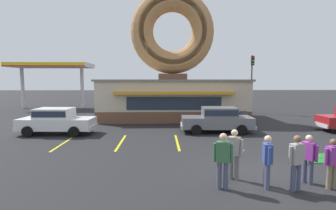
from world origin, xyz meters
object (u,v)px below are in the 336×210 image
pedestrian_leather_jacket_man (308,157)px  traffic_light_pole (252,76)px  pedestrian_blue_sweater_man (234,152)px  pedestrian_clipboard_woman (267,159)px  pedestrian_crossing_woman (296,160)px  golf_ball (333,158)px  pedestrian_beanie_man (332,161)px  pedestrian_hooded_kid (223,158)px  car_white (56,120)px  trash_bin (243,118)px  car_grey (218,119)px

pedestrian_leather_jacket_man → traffic_light_pole: bearing=76.2°
pedestrian_blue_sweater_man → pedestrian_clipboard_woman: bearing=-42.8°
pedestrian_crossing_woman → golf_ball: bearing=43.9°
golf_ball → pedestrian_beanie_man: (-2.04, -2.97, 0.80)m
pedestrian_blue_sweater_man → traffic_light_pole: bearing=69.3°
pedestrian_blue_sweater_man → pedestrian_hooded_kid: size_ratio=0.98×
pedestrian_blue_sweater_man → pedestrian_hooded_kid: 0.96m
pedestrian_leather_jacket_man → pedestrian_clipboard_woman: size_ratio=0.96×
traffic_light_pole → car_white: bearing=-146.8°
pedestrian_blue_sweater_man → traffic_light_pole: traffic_light_pole is taller
car_white → pedestrian_blue_sweater_man: bearing=-40.8°
pedestrian_hooded_kid → pedestrian_clipboard_woman: bearing=1.4°
traffic_light_pole → pedestrian_clipboard_woman: bearing=-107.7°
golf_ball → car_white: 14.74m
car_white → golf_ball: bearing=-21.9°
pedestrian_beanie_man → pedestrian_hooded_kid: bearing=179.0°
trash_bin → golf_ball: bearing=-83.4°
car_grey → pedestrian_leather_jacket_man: size_ratio=2.93×
pedestrian_leather_jacket_man → trash_bin: 11.46m
pedestrian_blue_sweater_man → pedestrian_clipboard_woman: (0.81, -0.75, -0.03)m
car_grey → traffic_light_pole: (5.57, 9.92, 2.84)m
pedestrian_blue_sweater_man → pedestrian_clipboard_woman: pedestrian_blue_sweater_man is taller
pedestrian_leather_jacket_man → pedestrian_clipboard_woman: (-1.46, -0.35, 0.04)m
car_grey → pedestrian_hooded_kid: (-1.72, -8.69, 0.09)m
golf_ball → car_grey: size_ratio=0.01×
pedestrian_blue_sweater_man → pedestrian_leather_jacket_man: pedestrian_blue_sweater_man is taller
pedestrian_leather_jacket_man → traffic_light_pole: traffic_light_pole is taller
pedestrian_blue_sweater_man → pedestrian_leather_jacket_man: (2.27, -0.40, -0.07)m
car_white → pedestrian_clipboard_woman: size_ratio=2.83×
golf_ball → pedestrian_clipboard_woman: 5.00m
pedestrian_hooded_kid → pedestrian_crossing_woman: bearing=-5.1°
pedestrian_leather_jacket_man → pedestrian_clipboard_woman: 1.50m
pedestrian_clipboard_woman → pedestrian_blue_sweater_man: bearing=137.2°
golf_ball → pedestrian_beanie_man: 3.69m
car_white → pedestrian_beanie_man: (11.61, -8.46, -0.02)m
pedestrian_hooded_kid → pedestrian_blue_sweater_man: bearing=54.5°
pedestrian_blue_sweater_man → pedestrian_hooded_kid: (-0.56, -0.78, 0.02)m
pedestrian_clipboard_woman → pedestrian_crossing_woman: 0.81m
golf_ball → pedestrian_crossing_woman: 4.56m
trash_bin → pedestrian_hooded_kid: bearing=-110.3°
car_white → pedestrian_leather_jacket_man: 13.71m
pedestrian_hooded_kid → pedestrian_beanie_man: size_ratio=1.11×
pedestrian_clipboard_woman → trash_bin: pedestrian_clipboard_woman is taller
car_white → pedestrian_crossing_woman: size_ratio=2.75×
pedestrian_hooded_kid → pedestrian_clipboard_woman: 1.37m
pedestrian_clipboard_woman → pedestrian_hooded_kid: bearing=-178.6°
golf_ball → car_white: car_white is taller
pedestrian_blue_sweater_man → car_white: bearing=139.2°
pedestrian_clipboard_woman → traffic_light_pole: traffic_light_pole is taller
car_white → car_grey: bearing=1.6°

